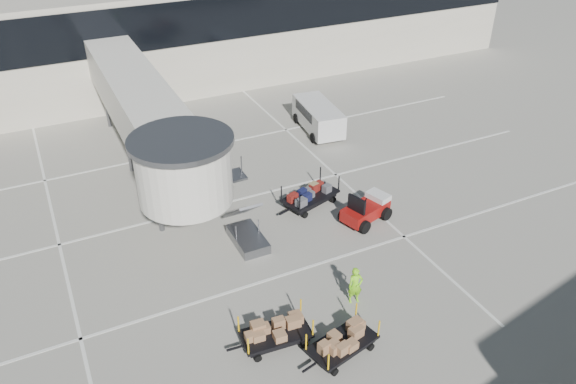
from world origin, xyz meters
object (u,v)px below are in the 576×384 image
(baggage_tug, at_px, (366,210))
(ground_worker, at_px, (355,286))
(suitcase_cart, at_px, (310,196))
(box_cart_far, at_px, (275,334))
(minivan, at_px, (317,115))
(box_cart_near, at_px, (342,342))

(baggage_tug, bearing_deg, ground_worker, -144.32)
(suitcase_cart, bearing_deg, box_cart_far, -143.09)
(suitcase_cart, relative_size, minivan, 0.76)
(ground_worker, bearing_deg, suitcase_cart, 88.59)
(box_cart_far, distance_m, minivan, 20.03)
(box_cart_near, distance_m, box_cart_far, 2.67)
(ground_worker, bearing_deg, minivan, 79.23)
(box_cart_near, bearing_deg, suitcase_cart, 55.66)
(baggage_tug, xyz_separation_m, suitcase_cart, (-2.00, 2.56, -0.08))
(box_cart_far, distance_m, ground_worker, 4.24)
(suitcase_cart, xyz_separation_m, box_cart_far, (-6.02, -8.39, -0.03))
(box_cart_far, xyz_separation_m, ground_worker, (4.16, 0.71, 0.36))
(box_cart_far, bearing_deg, box_cart_near, -30.73)
(suitcase_cart, height_order, minivan, minivan)
(box_cart_near, bearing_deg, minivan, 51.16)
(box_cart_far, relative_size, ground_worker, 1.94)
(box_cart_near, distance_m, minivan, 20.29)
(box_cart_far, bearing_deg, ground_worker, 14.12)
(suitcase_cart, distance_m, minivan, 9.73)
(box_cart_near, xyz_separation_m, box_cart_far, (-2.18, 1.53, 0.01))
(baggage_tug, height_order, minivan, minivan)
(baggage_tug, relative_size, suitcase_cart, 0.75)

